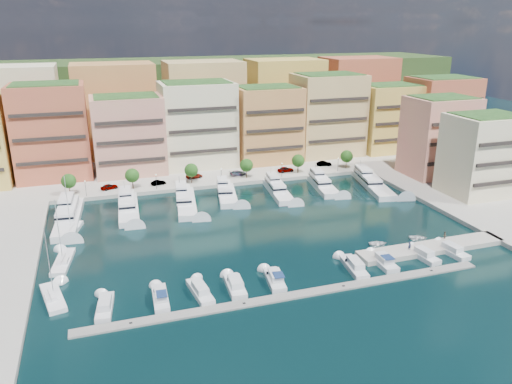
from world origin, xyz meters
TOP-DOWN VIEW (x-y plane):
  - ground at (0.00, 0.00)m, footprint 400.00×400.00m
  - north_quay at (0.00, 62.00)m, footprint 220.00×64.00m
  - east_quay at (62.00, -8.00)m, footprint 34.00×76.00m
  - hillside at (0.00, 110.00)m, footprint 240.00×40.00m
  - south_pontoon at (-3.00, -30.00)m, footprint 72.00×2.20m
  - finger_pier at (30.00, -22.00)m, footprint 32.00×5.00m
  - apartment_1 at (-44.00, 51.99)m, footprint 20.00×16.50m
  - apartment_2 at (-23.00, 49.99)m, footprint 20.00×15.50m
  - apartment_3 at (-2.00, 51.99)m, footprint 22.00×16.50m
  - apartment_4 at (20.00, 49.99)m, footprint 20.00×15.50m
  - apartment_5 at (42.00, 51.99)m, footprint 22.00×16.50m
  - apartment_6 at (64.00, 49.99)m, footprint 20.00×15.50m
  - apartment_7 at (84.00, 47.99)m, footprint 22.00×16.50m
  - apartment_east_a at (62.00, 19.99)m, footprint 18.00×14.50m
  - apartment_east_b at (62.00, 1.99)m, footprint 18.00×14.50m
  - backblock_0 at (-55.00, 74.00)m, footprint 26.00×18.00m
  - backblock_1 at (-25.00, 74.00)m, footprint 26.00×18.00m
  - backblock_2 at (5.00, 74.00)m, footprint 26.00×18.00m
  - backblock_3 at (35.00, 74.00)m, footprint 26.00×18.00m
  - backblock_4 at (65.00, 74.00)m, footprint 26.00×18.00m
  - tree_0 at (-40.00, 33.50)m, footprint 3.80×3.80m
  - tree_1 at (-24.00, 33.50)m, footprint 3.80×3.80m
  - tree_2 at (-8.00, 33.50)m, footprint 3.80×3.80m
  - tree_3 at (8.00, 33.50)m, footprint 3.80×3.80m
  - tree_4 at (24.00, 33.50)m, footprint 3.80×3.80m
  - tree_5 at (40.00, 33.50)m, footprint 3.80×3.80m
  - lamppost_0 at (-36.00, 31.20)m, footprint 0.30×0.30m
  - lamppost_1 at (-18.00, 31.20)m, footprint 0.30×0.30m
  - lamppost_2 at (0.00, 31.20)m, footprint 0.30×0.30m
  - lamppost_3 at (18.00, 31.20)m, footprint 0.30×0.30m
  - lamppost_4 at (36.00, 31.20)m, footprint 0.30×0.30m
  - yacht_0 at (-39.99, 17.81)m, footprint 6.73×24.73m
  - yacht_1 at (-26.45, 19.45)m, footprint 5.83×20.97m
  - yacht_2 at (-12.35, 19.37)m, footprint 7.42×21.44m
  - yacht_3 at (-1.16, 21.62)m, footprint 7.34×16.65m
  - yacht_4 at (12.56, 20.39)m, footprint 6.31×19.05m
  - yacht_5 at (25.96, 21.01)m, footprint 6.97×17.91m
  - yacht_6 at (39.74, 18.10)m, footprint 9.70×24.32m
  - cruiser_0 at (-33.55, -24.59)m, footprint 3.38×8.40m
  - cruiser_1 at (-24.75, -24.61)m, footprint 2.82×8.46m
  - cruiser_2 at (-18.08, -24.60)m, footprint 3.36×8.89m
  - cruiser_3 at (-11.98, -24.59)m, footprint 3.17×8.09m
  - cruiser_4 at (-4.70, -24.61)m, footprint 3.57×8.32m
  - cruiser_6 at (10.99, -24.60)m, footprint 3.64×9.26m
  - cruiser_7 at (17.19, -24.60)m, footprint 2.96×7.78m
  - cruiser_8 at (26.09, -24.58)m, footprint 3.32×7.84m
  - cruiser_9 at (32.60, -24.59)m, footprint 3.60×8.34m
  - sailboat_2 at (-39.31, 10.15)m, footprint 5.04×9.71m
  - sailboat_1 at (-40.50, -5.35)m, footprint 4.41×11.15m
  - sailboat_0 at (-41.61, -18.69)m, footprint 4.88×10.46m
  - tender_1 at (21.85, -19.00)m, footprint 1.79×1.65m
  - tender_0 at (20.94, -16.66)m, footprint 4.15×3.29m
  - tender_3 at (33.46, -19.00)m, footprint 1.75×1.57m
  - tender_2 at (30.52, -16.78)m, footprint 4.48×3.95m
  - car_0 at (-30.12, 35.02)m, footprint 4.86×3.42m
  - car_1 at (-17.04, 34.74)m, footprint 4.25×2.20m
  - car_2 at (-6.36, 37.91)m, footprint 5.12×2.91m
  - car_3 at (6.29, 36.65)m, footprint 5.26×2.89m
  - car_4 at (20.86, 35.53)m, footprint 4.90×2.19m
  - car_5 at (34.73, 37.99)m, footprint 4.82×2.64m
  - person_0 at (24.49, -22.27)m, footprint 0.62×0.76m
  - person_1 at (34.45, -20.00)m, footprint 0.90×0.80m

SIDE VIEW (x-z plane):
  - ground at x=0.00m, z-range 0.00..0.00m
  - north_quay at x=0.00m, z-range -1.00..1.00m
  - east_quay at x=62.00m, z-range -1.00..1.00m
  - hillside at x=0.00m, z-range -29.00..29.00m
  - south_pontoon at x=-3.00m, z-range -0.17..0.17m
  - finger_pier at x=30.00m, z-range -1.00..1.00m
  - sailboat_1 at x=-40.50m, z-range -6.30..6.90m
  - sailboat_0 at x=-41.61m, z-range -6.29..6.91m
  - sailboat_2 at x=-39.31m, z-range -6.29..6.91m
  - tender_2 at x=30.52m, z-range 0.00..0.77m
  - tender_0 at x=20.94m, z-range 0.00..0.77m
  - tender_1 at x=21.85m, z-range 0.00..0.79m
  - tender_3 at x=33.46m, z-range 0.00..0.84m
  - cruiser_6 at x=10.99m, z-range -0.73..1.82m
  - cruiser_2 at x=-18.08m, z-range -0.73..1.82m
  - cruiser_0 at x=-33.55m, z-range -0.73..1.82m
  - cruiser_9 at x=32.60m, z-range -0.73..1.82m
  - cruiser_3 at x=-11.98m, z-range -0.73..1.82m
  - cruiser_8 at x=26.09m, z-range -0.73..1.82m
  - cruiser_1 at x=-24.75m, z-range -0.76..1.90m
  - cruiser_4 at x=-4.70m, z-range -0.76..1.90m
  - cruiser_7 at x=17.19m, z-range -0.76..1.90m
  - yacht_1 at x=-26.45m, z-range -2.56..4.74m
  - yacht_4 at x=12.56m, z-range -2.56..4.74m
  - yacht_6 at x=39.74m, z-range -2.44..4.86m
  - yacht_0 at x=-39.99m, z-range -2.44..4.86m
  - yacht_2 at x=-12.35m, z-range -2.44..4.86m
  - yacht_5 at x=25.96m, z-range -2.44..4.86m
  - yacht_3 at x=-1.16m, z-range -2.44..4.86m
  - car_1 at x=-17.04m, z-range 1.00..2.33m
  - car_2 at x=-6.36m, z-range 1.00..2.35m
  - car_3 at x=6.29m, z-range 1.00..2.44m
  - car_5 at x=34.73m, z-range 1.00..2.51m
  - car_0 at x=-30.12m, z-range 1.00..2.54m
  - person_1 at x=34.45m, z-range 1.00..2.55m
  - car_4 at x=20.86m, z-range 1.00..2.64m
  - person_0 at x=24.49m, z-range 1.00..2.81m
  - lamppost_0 at x=-36.00m, z-range 1.73..5.93m
  - lamppost_1 at x=-18.00m, z-range 1.73..5.93m
  - lamppost_2 at x=0.00m, z-range 1.73..5.93m
  - lamppost_3 at x=18.00m, z-range 1.73..5.93m
  - lamppost_4 at x=36.00m, z-range 1.73..5.93m
  - tree_0 at x=-40.00m, z-range 1.92..7.57m
  - tree_1 at x=-24.00m, z-range 1.92..7.57m
  - tree_2 at x=-8.00m, z-range 1.92..7.57m
  - tree_3 at x=8.00m, z-range 1.92..7.57m
  - tree_4 at x=24.00m, z-range 1.92..7.57m
  - tree_5 at x=40.00m, z-range 1.92..7.57m
  - apartment_east_b at x=62.00m, z-range 0.91..21.71m
  - apartment_east_a at x=62.00m, z-range 0.91..23.71m
  - apartment_2 at x=-23.00m, z-range 0.91..23.71m
  - apartment_6 at x=64.00m, z-range 0.91..23.71m
  - apartment_4 at x=20.00m, z-range 0.91..24.71m
  - apartment_7 at x=84.00m, z-range 0.91..25.71m
  - apartment_3 at x=-2.00m, z-range 0.91..26.71m
  - apartment_5 at x=42.00m, z-range 0.91..27.71m
  - apartment_1 at x=-44.00m, z-range 0.91..27.71m
  - backblock_0 at x=-55.00m, z-range 1.00..31.00m
  - backblock_1 at x=-25.00m, z-range 1.00..31.00m
  - backblock_2 at x=5.00m, z-range 1.00..31.00m
  - backblock_3 at x=35.00m, z-range 1.00..31.00m
  - backblock_4 at x=65.00m, z-range 1.00..31.00m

